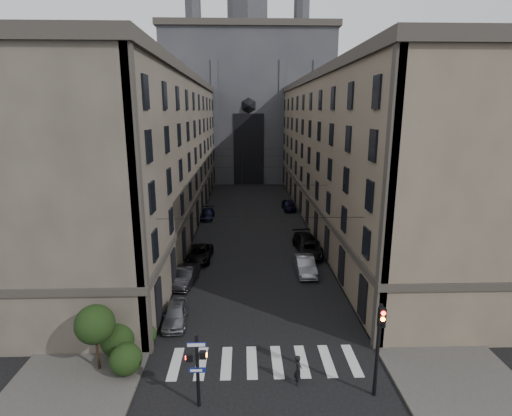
{
  "coord_description": "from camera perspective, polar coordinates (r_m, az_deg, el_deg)",
  "views": [
    {
      "loc": [
        -1.18,
        -15.8,
        14.5
      ],
      "look_at": [
        -0.32,
        10.63,
        8.05
      ],
      "focal_mm": 28.0,
      "sensor_mm": 36.0,
      "label": 1
    }
  ],
  "objects": [
    {
      "name": "pedestrian_signal_left",
      "position": [
        21.29,
        -8.4,
        -21.35
      ],
      "size": [
        1.02,
        0.38,
        4.0
      ],
      "color": "black",
      "rests_on": "ground"
    },
    {
      "name": "car_right_midnear",
      "position": [
        41.36,
        7.68,
        -5.89
      ],
      "size": [
        2.78,
        5.32,
        1.43
      ],
      "primitive_type": "imported",
      "rotation": [
        0.0,
        0.0,
        -0.08
      ],
      "color": "black",
      "rests_on": "ground"
    },
    {
      "name": "car_left_midfar",
      "position": [
        40.3,
        -8.03,
        -6.48
      ],
      "size": [
        2.48,
        5.03,
        1.37
      ],
      "primitive_type": "imported",
      "rotation": [
        0.0,
        0.0,
        -0.04
      ],
      "color": "black",
      "rests_on": "ground"
    },
    {
      "name": "car_right_far",
      "position": [
        59.91,
        4.71,
        0.41
      ],
      "size": [
        1.99,
        4.58,
        1.53
      ],
      "primitive_type": "imported",
      "rotation": [
        0.0,
        0.0,
        0.04
      ],
      "color": "black",
      "rests_on": "ground"
    },
    {
      "name": "car_left_far",
      "position": [
        55.52,
        -7.01,
        -0.85
      ],
      "size": [
        1.96,
        4.52,
        1.29
      ],
      "primitive_type": "imported",
      "rotation": [
        0.0,
        0.0,
        -0.03
      ],
      "color": "black",
      "rests_on": "ground"
    },
    {
      "name": "traffic_light_right",
      "position": [
        22.04,
        17.15,
        -17.53
      ],
      "size": [
        0.34,
        0.5,
        5.2
      ],
      "color": "black",
      "rests_on": "ground"
    },
    {
      "name": "building_left",
      "position": [
        53.48,
        -15.26,
        7.7
      ],
      "size": [
        13.6,
        60.6,
        18.85
      ],
      "color": "#494238",
      "rests_on": "ground"
    },
    {
      "name": "sidewalk_right",
      "position": [
        55.03,
        10.45,
        -1.72
      ],
      "size": [
        7.0,
        80.0,
        0.15
      ],
      "primitive_type": "cube",
      "color": "#383533",
      "rests_on": "ground"
    },
    {
      "name": "building_right",
      "position": [
        54.08,
        13.95,
        7.84
      ],
      "size": [
        13.6,
        60.6,
        18.85
      ],
      "color": "brown",
      "rests_on": "ground"
    },
    {
      "name": "shrub_cluster",
      "position": [
        25.52,
        -19.68,
        -17.01
      ],
      "size": [
        3.9,
        4.4,
        3.9
      ],
      "color": "black",
      "rests_on": "sidewalk_left"
    },
    {
      "name": "tram_wires",
      "position": [
        51.96,
        -0.56,
        5.68
      ],
      "size": [
        14.0,
        60.0,
        0.43
      ],
      "color": "black",
      "rests_on": "ground"
    },
    {
      "name": "zebra_crossing",
      "position": [
        25.38,
        1.21,
        -21.12
      ],
      "size": [
        11.0,
        3.2,
        0.01
      ],
      "primitive_type": "cube",
      "color": "beige",
      "rests_on": "ground"
    },
    {
      "name": "gothic_tower",
      "position": [
        90.83,
        -1.18,
        15.78
      ],
      "size": [
        35.0,
        23.0,
        58.0
      ],
      "color": "#2D2D33",
      "rests_on": "ground"
    },
    {
      "name": "car_right_near",
      "position": [
        37.11,
        7.03,
        -8.11
      ],
      "size": [
        1.66,
        4.7,
        1.55
      ],
      "primitive_type": "imported",
      "rotation": [
        0.0,
        0.0,
        -0.0
      ],
      "color": "gray",
      "rests_on": "ground"
    },
    {
      "name": "car_left_near",
      "position": [
        29.37,
        -11.43,
        -14.63
      ],
      "size": [
        1.81,
        4.12,
        1.38
      ],
      "primitive_type": "imported",
      "rotation": [
        0.0,
        0.0,
        0.04
      ],
      "color": "slate",
      "rests_on": "ground"
    },
    {
      "name": "car_right_midfar",
      "position": [
        42.91,
        7.28,
        -4.99
      ],
      "size": [
        2.86,
        5.88,
        1.65
      ],
      "primitive_type": "imported",
      "rotation": [
        0.0,
        0.0,
        0.1
      ],
      "color": "black",
      "rests_on": "ground"
    },
    {
      "name": "car_left_midnear",
      "position": [
        35.14,
        -10.07,
        -9.56
      ],
      "size": [
        2.17,
        4.68,
        1.48
      ],
      "primitive_type": "imported",
      "rotation": [
        0.0,
        0.0,
        -0.14
      ],
      "color": "black",
      "rests_on": "ground"
    },
    {
      "name": "sidewalk_left",
      "position": [
        54.58,
        -11.65,
        -1.91
      ],
      "size": [
        7.0,
        80.0,
        0.15
      ],
      "primitive_type": "cube",
      "color": "#383533",
      "rests_on": "ground"
    },
    {
      "name": "pedestrian",
      "position": [
        23.41,
        6.03,
        -22.01
      ],
      "size": [
        0.42,
        0.63,
        1.73
      ],
      "primitive_type": "imported",
      "rotation": [
        0.0,
        0.0,
        1.57
      ],
      "color": "black",
      "rests_on": "ground"
    }
  ]
}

